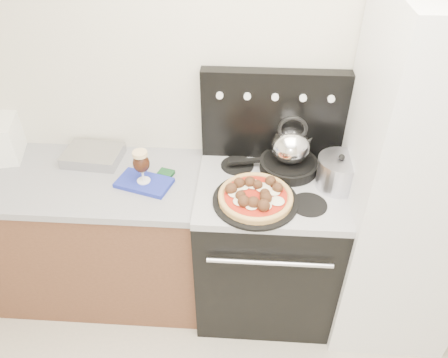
# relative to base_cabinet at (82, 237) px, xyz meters

# --- Properties ---
(room_shell) EXTENTS (3.52, 3.01, 2.52)m
(room_shell) POSITION_rel_base_cabinet_xyz_m (1.02, -0.91, 0.82)
(room_shell) COLOR beige
(room_shell) RESTS_ON ground
(base_cabinet) EXTENTS (1.45, 0.60, 0.86)m
(base_cabinet) POSITION_rel_base_cabinet_xyz_m (0.00, 0.00, 0.00)
(base_cabinet) COLOR brown
(base_cabinet) RESTS_ON ground
(countertop) EXTENTS (1.48, 0.63, 0.04)m
(countertop) POSITION_rel_base_cabinet_xyz_m (0.00, 0.00, 0.45)
(countertop) COLOR #96969E
(countertop) RESTS_ON base_cabinet
(stove_body) EXTENTS (0.76, 0.65, 0.88)m
(stove_body) POSITION_rel_base_cabinet_xyz_m (1.10, -0.02, 0.01)
(stove_body) COLOR black
(stove_body) RESTS_ON ground
(cooktop) EXTENTS (0.76, 0.65, 0.04)m
(cooktop) POSITION_rel_base_cabinet_xyz_m (1.10, -0.02, 0.47)
(cooktop) COLOR #ADADB2
(cooktop) RESTS_ON stove_body
(backguard) EXTENTS (0.76, 0.08, 0.50)m
(backguard) POSITION_rel_base_cabinet_xyz_m (1.10, 0.25, 0.74)
(backguard) COLOR black
(backguard) RESTS_ON cooktop
(fridge) EXTENTS (0.64, 0.68, 1.90)m
(fridge) POSITION_rel_base_cabinet_xyz_m (1.80, -0.05, 0.52)
(fridge) COLOR silver
(fridge) RESTS_ON ground
(foil_sheet) EXTENTS (0.32, 0.25, 0.06)m
(foil_sheet) POSITION_rel_base_cabinet_xyz_m (0.12, 0.15, 0.50)
(foil_sheet) COLOR silver
(foil_sheet) RESTS_ON countertop
(oven_mitt) EXTENTS (0.31, 0.23, 0.02)m
(oven_mitt) POSITION_rel_base_cabinet_xyz_m (0.45, -0.05, 0.48)
(oven_mitt) COLOR #1F2B9E
(oven_mitt) RESTS_ON countertop
(beer_glass) EXTENTS (0.11, 0.11, 0.19)m
(beer_glass) POSITION_rel_base_cabinet_xyz_m (0.45, -0.05, 0.59)
(beer_glass) COLOR black
(beer_glass) RESTS_ON oven_mitt
(pizza_pan) EXTENTS (0.53, 0.53, 0.01)m
(pizza_pan) POSITION_rel_base_cabinet_xyz_m (1.03, -0.17, 0.50)
(pizza_pan) COLOR black
(pizza_pan) RESTS_ON cooktop
(pizza) EXTENTS (0.44, 0.44, 0.05)m
(pizza) POSITION_rel_base_cabinet_xyz_m (1.03, -0.17, 0.53)
(pizza) COLOR #E2AC68
(pizza) RESTS_ON pizza_pan
(skillet) EXTENTS (0.36, 0.36, 0.06)m
(skillet) POSITION_rel_base_cabinet_xyz_m (1.20, 0.11, 0.52)
(skillet) COLOR black
(skillet) RESTS_ON cooktop
(tea_kettle) EXTENTS (0.26, 0.26, 0.23)m
(tea_kettle) POSITION_rel_base_cabinet_xyz_m (1.20, 0.11, 0.66)
(tea_kettle) COLOR white
(tea_kettle) RESTS_ON skillet
(stock_pot) EXTENTS (0.23, 0.23, 0.16)m
(stock_pot) POSITION_rel_base_cabinet_xyz_m (1.44, -0.02, 0.57)
(stock_pot) COLOR silver
(stock_pot) RESTS_ON cooktop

